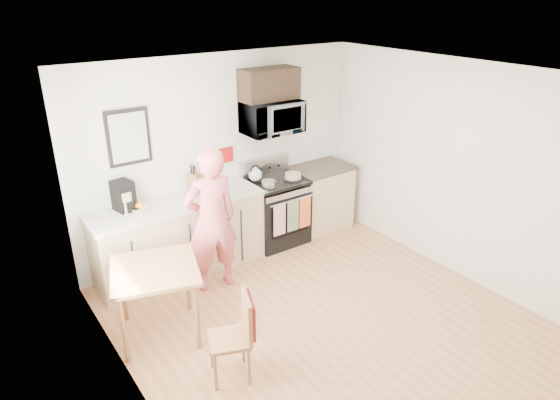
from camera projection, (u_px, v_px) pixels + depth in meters
floor at (334, 328)px, 5.28m from camera, size 4.60×4.60×0.00m
back_wall at (222, 155)px, 6.49m from camera, size 4.00×0.04×2.60m
left_wall at (137, 283)px, 3.70m from camera, size 0.04×4.60×2.60m
right_wall at (469, 175)px, 5.82m from camera, size 0.04×4.60×2.60m
ceiling at (347, 79)px, 4.25m from camera, size 4.00×4.60×0.04m
window at (104, 214)px, 4.22m from camera, size 0.06×1.40×1.50m
cabinet_left at (180, 239)px, 6.18m from camera, size 2.10×0.60×0.90m
countertop_left at (177, 204)px, 5.99m from camera, size 2.14×0.64×0.04m
cabinet_right at (320, 198)px, 7.36m from camera, size 0.84×0.60×0.90m
countertop_right at (321, 168)px, 7.17m from camera, size 0.88×0.64×0.04m
range at (276, 212)px, 6.92m from camera, size 0.76×0.70×1.16m
microwave at (271, 117)px, 6.47m from camera, size 0.76×0.51×0.42m
upper_cabinet at (269, 84)px, 6.34m from camera, size 0.76×0.35×0.40m
wall_art at (128, 137)px, 5.66m from camera, size 0.50×0.04×0.65m
wall_trivet at (226, 155)px, 6.50m from camera, size 0.20×0.02×0.20m
person at (211, 220)px, 5.68m from camera, size 0.67×0.48×1.74m
dining_table at (155, 276)px, 4.93m from camera, size 0.91×0.91×0.78m
chair at (242, 325)px, 4.45m from camera, size 0.49×0.46×0.85m
knife_block at (195, 183)px, 6.24m from camera, size 0.15×0.18×0.25m
utensil_crock at (195, 181)px, 6.27m from camera, size 0.11×0.11×0.33m
fruit_bowl at (138, 208)px, 5.74m from camera, size 0.27×0.27×0.10m
milk_carton at (126, 203)px, 5.65m from camera, size 0.12×0.12×0.26m
coffee_maker at (124, 197)px, 5.71m from camera, size 0.24×0.31×0.35m
bread_bag at (212, 197)px, 5.98m from camera, size 0.33×0.21×0.11m
cake at (293, 176)px, 6.73m from camera, size 0.26×0.26×0.09m
kettle at (255, 174)px, 6.64m from camera, size 0.18×0.18×0.23m
pot at (269, 184)px, 6.46m from camera, size 0.18×0.29×0.09m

